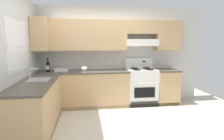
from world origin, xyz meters
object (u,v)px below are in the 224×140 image
at_px(wine_bottle, 48,66).
at_px(paper_towel_roll, 84,69).
at_px(bowl, 62,70).
at_px(stove, 141,86).

distance_m(wine_bottle, paper_towel_roll, 0.87).
xyz_separation_m(bowl, paper_towel_roll, (0.56, -0.04, 0.03)).
distance_m(stove, paper_towel_roll, 1.56).
relative_size(bowl, paper_towel_roll, 2.55).
bearing_deg(paper_towel_roll, bowl, 175.53).
bearing_deg(wine_bottle, paper_towel_roll, 0.93).
distance_m(wine_bottle, bowl, 0.34).
bearing_deg(stove, paper_towel_roll, 179.83).
bearing_deg(bowl, wine_bottle, -169.48).
distance_m(bowl, paper_towel_roll, 0.56).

